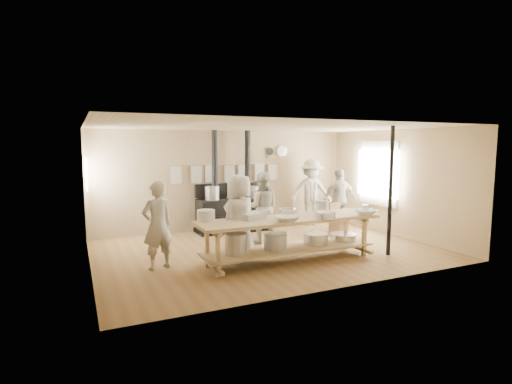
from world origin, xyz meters
TOP-DOWN VIEW (x-y plane):
  - ground at (0.00, 0.00)m, footprint 7.00×7.00m
  - room_shell at (0.00, 0.00)m, footprint 7.00×7.00m
  - window_right at (3.47, 0.60)m, footprint 0.09×1.50m
  - left_opening at (-3.45, 2.00)m, footprint 0.00×0.90m
  - stove at (-0.01, 2.12)m, footprint 1.90×0.75m
  - towel_rail at (0.00, 2.40)m, footprint 3.00×0.04m
  - back_wall_shelf at (1.46, 2.43)m, footprint 0.63×0.14m
  - prep_table at (-0.01, -0.90)m, footprint 3.60×0.90m
  - support_post at (2.05, -1.35)m, footprint 0.08×0.08m
  - cook_far_left at (-2.38, -0.32)m, footprint 0.66×0.52m
  - cook_left at (0.16, 0.67)m, footprint 0.97×0.88m
  - cook_center at (-0.86, -0.48)m, footprint 0.96×0.82m
  - cook_right at (2.60, 1.07)m, footprint 0.98×0.46m
  - cook_by_window at (2.26, 1.89)m, footprint 1.33×0.99m
  - chair at (2.29, 0.66)m, footprint 0.42×0.42m
  - bowl_white_a at (-0.23, -1.23)m, footprint 0.50×0.50m
  - bowl_steel_a at (-0.78, -0.62)m, footprint 0.50×0.50m
  - bowl_white_b at (1.55, -1.23)m, footprint 0.48×0.48m
  - bowl_steel_b at (0.16, -0.57)m, footprint 0.37×0.37m
  - roasting_pan at (-0.70, -0.70)m, footprint 0.59×0.50m
  - mixing_bowl_large at (0.59, -1.23)m, footprint 0.42×0.42m
  - bucket_galv at (0.95, -0.57)m, footprint 0.27×0.27m
  - deep_bowl_enamel at (-1.55, -0.57)m, footprint 0.42×0.42m
  - pitcher at (1.55, -1.21)m, footprint 0.13×0.13m

SIDE VIEW (x-z plane):
  - ground at x=0.00m, z-range 0.00..0.00m
  - chair at x=2.29m, z-range -0.16..0.62m
  - prep_table at x=-0.01m, z-range 0.10..0.95m
  - stove at x=-0.01m, z-range -0.78..1.82m
  - cook_far_left at x=-2.38m, z-range 0.00..1.59m
  - cook_left at x=0.16m, z-range 0.00..1.62m
  - cook_right at x=2.60m, z-range 0.00..1.63m
  - cook_center at x=-0.86m, z-range 0.00..1.68m
  - bowl_white_b at x=1.55m, z-range 0.85..0.95m
  - bowl_white_a at x=-0.23m, z-range 0.85..0.95m
  - roasting_pan at x=-0.70m, z-range 0.85..0.96m
  - bowl_steel_a at x=-0.78m, z-range 0.85..0.96m
  - bowl_steel_b at x=0.16m, z-range 0.85..0.97m
  - mixing_bowl_large at x=0.59m, z-range 0.85..0.98m
  - cook_by_window at x=2.26m, z-range 0.00..1.84m
  - pitcher at x=1.55m, z-range 0.85..1.05m
  - deep_bowl_enamel at x=-1.55m, z-range 0.85..1.06m
  - bucket_galv at x=0.95m, z-range 0.85..1.08m
  - support_post at x=2.05m, z-range 0.00..2.60m
  - window_right at x=3.47m, z-range 0.67..2.33m
  - towel_rail at x=0.00m, z-range 1.32..1.79m
  - left_opening at x=-3.45m, z-range 1.15..2.05m
  - room_shell at x=0.00m, z-range -1.88..5.12m
  - back_wall_shelf at x=1.46m, z-range 1.84..2.17m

